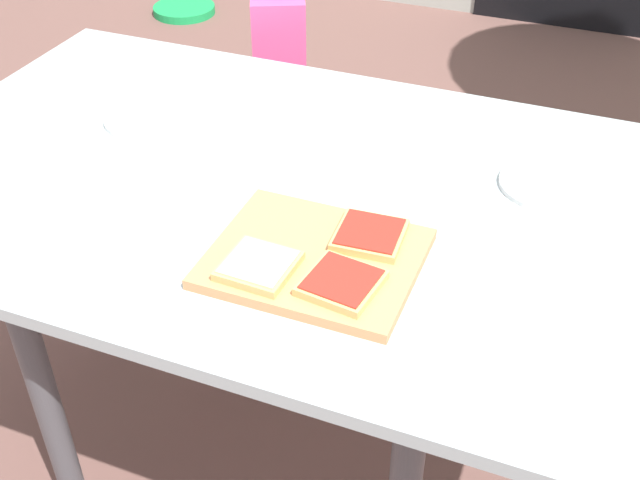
# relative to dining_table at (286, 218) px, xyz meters

# --- Properties ---
(ground_plane) EXTENTS (16.00, 16.00, 0.00)m
(ground_plane) POSITION_rel_dining_table_xyz_m (0.00, 0.00, -0.70)
(ground_plane) COLOR brown
(dining_table) EXTENTS (1.57, 0.97, 0.78)m
(dining_table) POSITION_rel_dining_table_xyz_m (0.00, 0.00, 0.00)
(dining_table) COLOR #A2B1B3
(dining_table) RESTS_ON ground
(cutting_board) EXTENTS (0.34, 0.28, 0.02)m
(cutting_board) POSITION_rel_dining_table_xyz_m (0.14, -0.20, 0.09)
(cutting_board) COLOR tan
(cutting_board) RESTS_ON dining_table
(pizza_slice_far_right) EXTENTS (0.12, 0.12, 0.02)m
(pizza_slice_far_right) POSITION_rel_dining_table_xyz_m (0.21, -0.13, 0.11)
(pizza_slice_far_right) COLOR tan
(pizza_slice_far_right) RESTS_ON cutting_board
(pizza_slice_near_left) EXTENTS (0.12, 0.12, 0.02)m
(pizza_slice_near_left) POSITION_rel_dining_table_xyz_m (0.08, -0.27, 0.11)
(pizza_slice_near_left) COLOR tan
(pizza_slice_near_left) RESTS_ON cutting_board
(pizza_slice_near_right) EXTENTS (0.12, 0.13, 0.02)m
(pizza_slice_near_right) POSITION_rel_dining_table_xyz_m (0.21, -0.26, 0.11)
(pizza_slice_near_right) COLOR tan
(pizza_slice_near_right) RESTS_ON cutting_board
(plate_white_right) EXTENTS (0.18, 0.18, 0.01)m
(plate_white_right) POSITION_rel_dining_table_xyz_m (0.47, 0.17, 0.09)
(plate_white_right) COLOR silver
(plate_white_right) RESTS_ON dining_table
(plate_white_left) EXTENTS (0.18, 0.18, 0.01)m
(plate_white_left) POSITION_rel_dining_table_xyz_m (-0.37, 0.11, 0.09)
(plate_white_left) COLOR white
(plate_white_left) RESTS_ON dining_table
(child_left) EXTENTS (0.23, 0.28, 1.05)m
(child_left) POSITION_rel_dining_table_xyz_m (-0.34, 0.72, -0.08)
(child_left) COLOR #4B3454
(child_left) RESTS_ON ground
(garden_hose_coil) EXTENTS (0.33, 0.33, 0.04)m
(garden_hose_coil) POSITION_rel_dining_table_xyz_m (-1.66, 2.41, -0.68)
(garden_hose_coil) COLOR green
(garden_hose_coil) RESTS_ON ground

